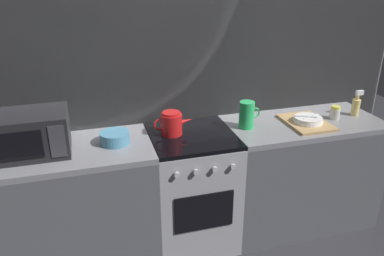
# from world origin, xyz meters

# --- Properties ---
(ground_plane) EXTENTS (8.00, 8.00, 0.00)m
(ground_plane) POSITION_xyz_m (0.00, 0.00, 0.00)
(ground_plane) COLOR #2D2D33
(back_wall) EXTENTS (3.60, 0.05, 2.40)m
(back_wall) POSITION_xyz_m (0.00, 0.32, 1.20)
(back_wall) COLOR gray
(back_wall) RESTS_ON ground_plane
(counter_left) EXTENTS (1.20, 0.60, 0.90)m
(counter_left) POSITION_xyz_m (-0.90, 0.00, 0.45)
(counter_left) COLOR #515459
(counter_left) RESTS_ON ground_plane
(stove_unit) EXTENTS (0.60, 0.63, 0.90)m
(stove_unit) POSITION_xyz_m (-0.00, -0.00, 0.45)
(stove_unit) COLOR #9E9EA3
(stove_unit) RESTS_ON ground_plane
(counter_right) EXTENTS (1.20, 0.60, 0.90)m
(counter_right) POSITION_xyz_m (0.90, 0.00, 0.45)
(counter_right) COLOR #515459
(counter_right) RESTS_ON ground_plane
(microwave) EXTENTS (0.46, 0.35, 0.27)m
(microwave) POSITION_xyz_m (-1.05, 0.01, 1.04)
(microwave) COLOR black
(microwave) RESTS_ON counter_left
(kettle) EXTENTS (0.28, 0.15, 0.17)m
(kettle) POSITION_xyz_m (-0.13, 0.05, 0.98)
(kettle) COLOR red
(kettle) RESTS_ON stove_unit
(mixing_bowl) EXTENTS (0.20, 0.20, 0.08)m
(mixing_bowl) POSITION_xyz_m (-0.54, 0.01, 0.94)
(mixing_bowl) COLOR teal
(mixing_bowl) RESTS_ON counter_left
(pitcher) EXTENTS (0.16, 0.11, 0.20)m
(pitcher) POSITION_xyz_m (0.42, 0.01, 1.00)
(pitcher) COLOR green
(pitcher) RESTS_ON counter_right
(dish_pile) EXTENTS (0.30, 0.40, 0.07)m
(dish_pile) POSITION_xyz_m (0.88, -0.06, 0.92)
(dish_pile) COLOR tan
(dish_pile) RESTS_ON counter_right
(spice_jar) EXTENTS (0.08, 0.08, 0.10)m
(spice_jar) POSITION_xyz_m (1.15, -0.02, 0.95)
(spice_jar) COLOR silver
(spice_jar) RESTS_ON counter_right
(spray_bottle) EXTENTS (0.08, 0.06, 0.20)m
(spray_bottle) POSITION_xyz_m (1.36, 0.01, 0.98)
(spray_bottle) COLOR #E5CC72
(spray_bottle) RESTS_ON counter_right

